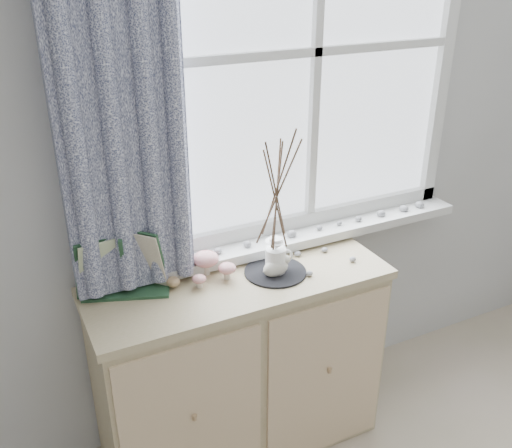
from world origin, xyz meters
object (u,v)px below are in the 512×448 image
object	(u,v)px
sideboard	(241,366)
botanical_book	(125,267)
twig_pitcher	(277,190)
toadstool_cluster	(210,264)

from	to	relation	value
sideboard	botanical_book	xyz separation A→B (m)	(-0.42, 0.07, 0.55)
sideboard	botanical_book	distance (m)	0.70
botanical_book	twig_pitcher	xyz separation A→B (m)	(0.57, -0.08, 0.23)
twig_pitcher	toadstool_cluster	bearing A→B (deg)	168.24
botanical_book	sideboard	bearing A→B (deg)	11.18
toadstool_cluster	twig_pitcher	distance (m)	0.40
twig_pitcher	botanical_book	bearing A→B (deg)	-179.87
botanical_book	toadstool_cluster	xyz separation A→B (m)	(0.33, 0.01, -0.07)
sideboard	toadstool_cluster	xyz separation A→B (m)	(-0.09, 0.07, 0.48)
sideboard	toadstool_cluster	world-z (taller)	toadstool_cluster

